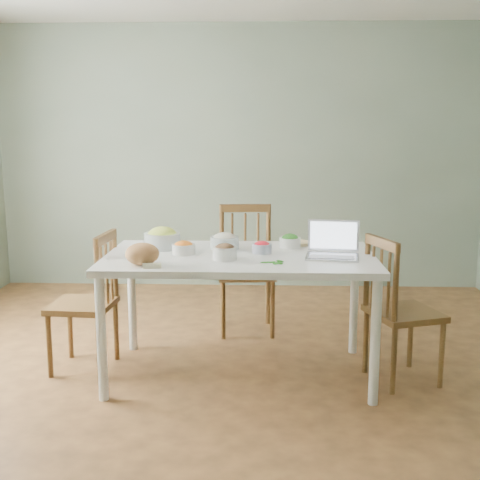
{
  "coord_description": "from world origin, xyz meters",
  "views": [
    {
      "loc": [
        0.25,
        -3.91,
        1.68
      ],
      "look_at": [
        0.1,
        0.09,
        0.94
      ],
      "focal_mm": 46.16,
      "sensor_mm": 36.0,
      "label": 1
    }
  ],
  "objects_px": {
    "chair_far": "(246,270)",
    "bread_boule": "(142,254)",
    "bowl_squash": "(162,238)",
    "chair_right": "(404,310)",
    "chair_left": "(82,302)",
    "dining_table": "(240,315)",
    "laptop": "(333,240)"
  },
  "relations": [
    {
      "from": "chair_far",
      "to": "bread_boule",
      "type": "bearing_deg",
      "value": -121.27
    },
    {
      "from": "bowl_squash",
      "to": "chair_right",
      "type": "bearing_deg",
      "value": -8.89
    },
    {
      "from": "chair_left",
      "to": "bread_boule",
      "type": "bearing_deg",
      "value": 57.18
    },
    {
      "from": "dining_table",
      "to": "chair_left",
      "type": "distance_m",
      "value": 1.1
    },
    {
      "from": "dining_table",
      "to": "chair_far",
      "type": "distance_m",
      "value": 0.91
    },
    {
      "from": "bowl_squash",
      "to": "laptop",
      "type": "distance_m",
      "value": 1.19
    },
    {
      "from": "dining_table",
      "to": "chair_left",
      "type": "relative_size",
      "value": 1.84
    },
    {
      "from": "bowl_squash",
      "to": "laptop",
      "type": "height_order",
      "value": "laptop"
    },
    {
      "from": "chair_left",
      "to": "chair_right",
      "type": "distance_m",
      "value": 2.18
    },
    {
      "from": "bread_boule",
      "to": "bowl_squash",
      "type": "xyz_separation_m",
      "value": [
        0.04,
        0.52,
        0.0
      ]
    },
    {
      "from": "dining_table",
      "to": "bread_boule",
      "type": "bearing_deg",
      "value": -151.32
    },
    {
      "from": "dining_table",
      "to": "chair_left",
      "type": "bearing_deg",
      "value": 176.87
    },
    {
      "from": "chair_far",
      "to": "bowl_squash",
      "type": "relative_size",
      "value": 4.1
    },
    {
      "from": "bowl_squash",
      "to": "laptop",
      "type": "bearing_deg",
      "value": -13.53
    },
    {
      "from": "chair_far",
      "to": "laptop",
      "type": "relative_size",
      "value": 3.07
    },
    {
      "from": "chair_far",
      "to": "laptop",
      "type": "xyz_separation_m",
      "value": [
        0.58,
        -0.98,
        0.43
      ]
    },
    {
      "from": "chair_left",
      "to": "chair_right",
      "type": "relative_size",
      "value": 0.99
    },
    {
      "from": "chair_far",
      "to": "chair_right",
      "type": "height_order",
      "value": "chair_far"
    },
    {
      "from": "bread_boule",
      "to": "chair_right",
      "type": "bearing_deg",
      "value": 8.98
    },
    {
      "from": "bread_boule",
      "to": "chair_left",
      "type": "bearing_deg",
      "value": 142.95
    },
    {
      "from": "chair_right",
      "to": "bread_boule",
      "type": "height_order",
      "value": "chair_right"
    },
    {
      "from": "dining_table",
      "to": "chair_right",
      "type": "height_order",
      "value": "chair_right"
    },
    {
      "from": "bowl_squash",
      "to": "laptop",
      "type": "xyz_separation_m",
      "value": [
        1.15,
        -0.28,
        0.04
      ]
    },
    {
      "from": "chair_far",
      "to": "bowl_squash",
      "type": "height_order",
      "value": "chair_far"
    },
    {
      "from": "bowl_squash",
      "to": "bread_boule",
      "type": "bearing_deg",
      "value": -94.22
    },
    {
      "from": "chair_left",
      "to": "chair_right",
      "type": "bearing_deg",
      "value": 91.16
    },
    {
      "from": "chair_far",
      "to": "chair_left",
      "type": "distance_m",
      "value": 1.4
    },
    {
      "from": "chair_right",
      "to": "chair_far",
      "type": "bearing_deg",
      "value": 29.33
    },
    {
      "from": "chair_far",
      "to": "bowl_squash",
      "type": "bearing_deg",
      "value": -133.79
    },
    {
      "from": "chair_left",
      "to": "laptop",
      "type": "distance_m",
      "value": 1.76
    },
    {
      "from": "chair_far",
      "to": "bowl_squash",
      "type": "distance_m",
      "value": 0.99
    },
    {
      "from": "chair_far",
      "to": "laptop",
      "type": "height_order",
      "value": "laptop"
    }
  ]
}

